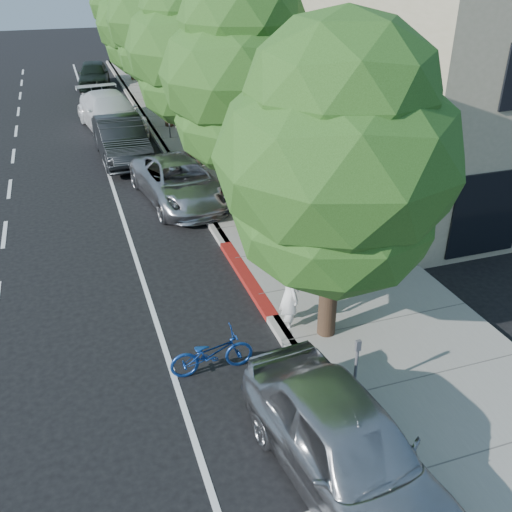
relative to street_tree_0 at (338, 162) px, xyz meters
name	(u,v)px	position (x,y,z in m)	size (l,w,h in m)	color
ground	(259,299)	(-0.90, 2.00, -4.14)	(120.00, 120.00, 0.00)	black
sidewalk	(247,179)	(1.40, 10.00, -4.06)	(4.60, 56.00, 0.15)	gray
curb	(188,186)	(-0.90, 10.00, -4.06)	(0.30, 56.00, 0.15)	#9E998E
curb_red_segment	(246,277)	(-0.90, 3.00, -4.06)	(0.32, 4.00, 0.15)	maroon
storefront_building	(319,40)	(8.70, 20.00, -0.64)	(10.00, 36.00, 7.00)	#BBAD90
street_tree_0	(338,162)	(0.00, 0.00, 0.00)	(4.84, 4.84, 6.92)	black
street_tree_1	(243,78)	(0.00, 6.00, 0.47)	(4.63, 4.63, 7.48)	black
street_tree_2	(193,50)	(0.00, 12.00, 0.36)	(4.96, 4.96, 7.43)	black
street_tree_3	(162,22)	(0.00, 18.00, 0.74)	(5.03, 5.03, 7.95)	black
street_tree_4	(143,25)	(0.00, 24.00, 0.01)	(5.08, 5.08, 7.00)	black
street_tree_5	(127,5)	(0.00, 30.00, 0.56)	(4.70, 4.70, 7.62)	black
cyclist	(290,295)	(-0.65, 0.61, -3.23)	(0.66, 0.43, 1.81)	white
bicycle	(212,353)	(-2.70, -0.29, -3.68)	(0.61, 1.74, 0.91)	navy
silver_suv	(180,182)	(-1.40, 8.81, -3.41)	(2.39, 5.18, 1.44)	#B7B7BC
dark_sedan	(121,140)	(-2.72, 14.03, -3.29)	(1.80, 5.15, 1.70)	black
white_pickup	(110,112)	(-2.67, 18.72, -3.28)	(2.39, 5.88, 1.71)	white
dark_suv_far	(94,74)	(-2.61, 29.15, -3.35)	(1.84, 4.58, 1.56)	black
near_car_a	(347,447)	(-1.40, -3.70, -3.33)	(1.89, 4.71, 1.60)	#ACADB1
pedestrian	(256,157)	(1.53, 9.41, -3.04)	(0.92, 0.72, 1.89)	black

